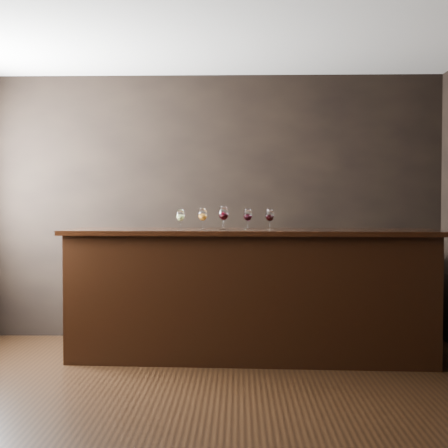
{
  "coord_description": "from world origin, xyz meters",
  "views": [
    {
      "loc": [
        0.35,
        -4.42,
        1.45
      ],
      "look_at": [
        0.21,
        1.31,
        1.25
      ],
      "focal_mm": 50.0,
      "sensor_mm": 36.0,
      "label": 1
    }
  ],
  "objects_px": {
    "back_bar_shelf": "(271,294)",
    "glass_amber": "(203,215)",
    "glass_red_b": "(248,215)",
    "glass_red_c": "(270,216)",
    "glass_white": "(180,216)",
    "bar_counter": "(250,297)",
    "glass_red_a": "(224,214)"
  },
  "relations": [
    {
      "from": "back_bar_shelf",
      "to": "glass_red_a",
      "type": "relative_size",
      "value": 12.77
    },
    {
      "from": "back_bar_shelf",
      "to": "glass_amber",
      "type": "relative_size",
      "value": 13.85
    },
    {
      "from": "bar_counter",
      "to": "glass_red_c",
      "type": "xyz_separation_m",
      "value": [
        0.18,
        0.02,
        0.75
      ]
    },
    {
      "from": "glass_red_b",
      "to": "glass_red_c",
      "type": "height_order",
      "value": "glass_red_b"
    },
    {
      "from": "glass_amber",
      "to": "glass_red_b",
      "type": "xyz_separation_m",
      "value": [
        0.42,
        0.02,
        -0.0
      ]
    },
    {
      "from": "glass_amber",
      "to": "back_bar_shelf",
      "type": "bearing_deg",
      "value": 46.46
    },
    {
      "from": "bar_counter",
      "to": "glass_red_b",
      "type": "height_order",
      "value": "glass_red_b"
    },
    {
      "from": "glass_red_a",
      "to": "glass_red_b",
      "type": "xyz_separation_m",
      "value": [
        0.22,
        0.08,
        -0.02
      ]
    },
    {
      "from": "glass_red_a",
      "to": "glass_red_c",
      "type": "relative_size",
      "value": 1.14
    },
    {
      "from": "glass_red_b",
      "to": "glass_red_c",
      "type": "bearing_deg",
      "value": -5.07
    },
    {
      "from": "glass_red_a",
      "to": "glass_red_c",
      "type": "height_order",
      "value": "glass_red_a"
    },
    {
      "from": "glass_red_b",
      "to": "glass_white",
      "type": "bearing_deg",
      "value": -178.86
    },
    {
      "from": "glass_amber",
      "to": "glass_red_a",
      "type": "height_order",
      "value": "glass_red_a"
    },
    {
      "from": "bar_counter",
      "to": "glass_red_c",
      "type": "relative_size",
      "value": 17.63
    },
    {
      "from": "glass_red_b",
      "to": "glass_red_c",
      "type": "xyz_separation_m",
      "value": [
        0.2,
        -0.02,
        -0.0
      ]
    },
    {
      "from": "glass_white",
      "to": "glass_red_a",
      "type": "distance_m",
      "value": 0.41
    },
    {
      "from": "glass_red_a",
      "to": "glass_red_b",
      "type": "bearing_deg",
      "value": 19.42
    },
    {
      "from": "glass_red_a",
      "to": "glass_red_c",
      "type": "xyz_separation_m",
      "value": [
        0.42,
        0.06,
        -0.02
      ]
    },
    {
      "from": "glass_amber",
      "to": "glass_red_b",
      "type": "relative_size",
      "value": 1.03
    },
    {
      "from": "bar_counter",
      "to": "glass_amber",
      "type": "xyz_separation_m",
      "value": [
        -0.44,
        0.02,
        0.75
      ]
    },
    {
      "from": "glass_amber",
      "to": "bar_counter",
      "type": "bearing_deg",
      "value": -1.98
    },
    {
      "from": "glass_red_b",
      "to": "glass_red_c",
      "type": "distance_m",
      "value": 0.2
    },
    {
      "from": "glass_red_b",
      "to": "back_bar_shelf",
      "type": "bearing_deg",
      "value": 69.8
    },
    {
      "from": "glass_white",
      "to": "glass_amber",
      "type": "xyz_separation_m",
      "value": [
        0.21,
        -0.01,
        0.01
      ]
    },
    {
      "from": "glass_amber",
      "to": "glass_red_c",
      "type": "xyz_separation_m",
      "value": [
        0.62,
        0.01,
        -0.01
      ]
    },
    {
      "from": "glass_red_c",
      "to": "bar_counter",
      "type": "bearing_deg",
      "value": -173.51
    },
    {
      "from": "back_bar_shelf",
      "to": "glass_amber",
      "type": "distance_m",
      "value": 1.28
    },
    {
      "from": "back_bar_shelf",
      "to": "glass_white",
      "type": "bearing_deg",
      "value": -141.71
    },
    {
      "from": "back_bar_shelf",
      "to": "bar_counter",
      "type": "bearing_deg",
      "value": -107.61
    },
    {
      "from": "back_bar_shelf",
      "to": "glass_red_b",
      "type": "relative_size",
      "value": 14.29
    },
    {
      "from": "glass_white",
      "to": "bar_counter",
      "type": "bearing_deg",
      "value": -2.31
    },
    {
      "from": "glass_red_c",
      "to": "glass_amber",
      "type": "bearing_deg",
      "value": -179.51
    }
  ]
}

